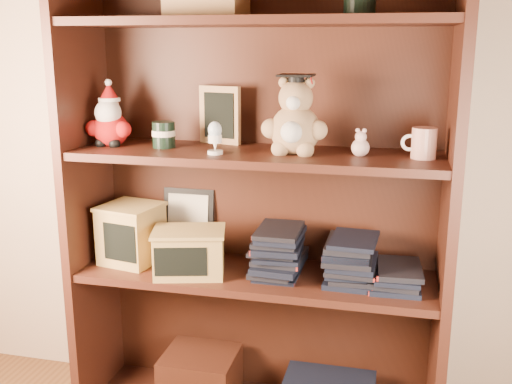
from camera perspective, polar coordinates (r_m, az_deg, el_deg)
bookcase at (r=1.94m, az=0.28°, el=-0.82°), size 1.20×0.35×1.60m
shelf_lower at (r=1.97m, az=0.00°, el=-7.99°), size 1.14×0.33×0.02m
shelf_upper at (r=1.86m, az=0.00°, el=3.51°), size 1.14×0.33×0.02m
santa_plush at (r=2.01m, az=-13.76°, el=6.59°), size 0.16×0.11×0.22m
teachers_tin at (r=1.94m, az=-8.78°, el=5.45°), size 0.07×0.07×0.08m
chalkboard_plaque at (r=1.99m, az=-3.45°, el=7.23°), size 0.15×0.10×0.19m
egg_cup at (r=1.81m, az=-3.93°, el=5.29°), size 0.05×0.05×0.10m
grad_teddy_bear at (r=1.81m, az=3.74°, el=6.57°), size 0.20×0.17×0.24m
pink_figurine at (r=1.81m, az=9.92°, el=4.42°), size 0.05×0.05×0.09m
teacher_mug at (r=1.80m, az=15.64°, el=4.50°), size 0.10×0.07×0.09m
certificate_frame at (r=2.13m, az=-6.45°, el=-2.74°), size 0.18×0.05×0.23m
treats_box at (r=2.07m, az=-11.79°, el=-3.86°), size 0.21×0.21×0.20m
pencils_box at (r=1.94m, az=-6.39°, el=-5.68°), size 0.26×0.22×0.15m
book_stack_left at (r=1.93m, az=2.04°, el=-5.61°), size 0.14×0.20×0.16m
book_stack_mid at (r=1.90m, az=8.91°, el=-6.33°), size 0.14×0.20×0.14m
book_stack_right at (r=1.91m, az=13.42°, el=-7.73°), size 0.14×0.20×0.06m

